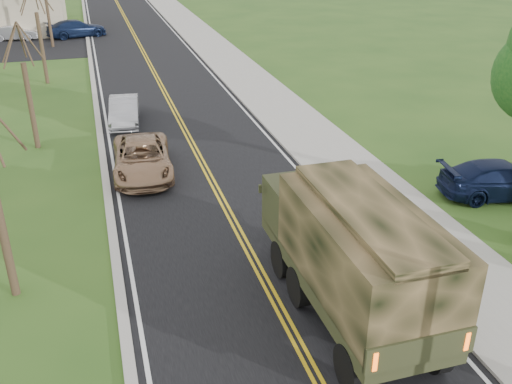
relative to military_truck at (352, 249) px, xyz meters
name	(u,v)px	position (x,y,z in m)	size (l,w,h in m)	color
road	(146,57)	(-1.68, 33.51, -2.07)	(8.00, 120.00, 0.01)	black
curb_right	(199,53)	(2.47, 33.51, -2.01)	(0.30, 120.00, 0.12)	#9E998E
sidewalk_right	(220,52)	(4.22, 33.51, -2.02)	(3.20, 120.00, 0.10)	#9E998E
curb_left	(90,60)	(-5.83, 33.51, -2.02)	(0.30, 120.00, 0.10)	#9E998E
bare_tree_b	(29,96)	(-8.68, 15.51, 0.40)	(1.83, 2.14, 5.73)	#38281C
bare_tree_c	(41,40)	(-8.68, 27.51, 0.70)	(2.04, 2.39, 6.42)	#38281C
bare_tree_d	(48,15)	(-8.68, 39.51, 0.48)	(1.88, 2.20, 5.91)	#38281C
military_truck	(352,249)	(0.00, 0.00, 0.00)	(2.61, 7.28, 3.62)	black
suv_champagne	(142,158)	(-4.26, 11.06, -1.37)	(2.33, 5.06, 1.40)	#9B7757
sedan_silver	(124,111)	(-4.46, 17.84, -1.39)	(1.44, 4.12, 1.36)	#A5A5AA
pickup_navy	(502,179)	(8.69, 5.09, -1.38)	(1.94, 4.76, 1.38)	#0E1634
lot_car_silver	(15,33)	(-11.89, 43.51, -1.43)	(1.36, 3.90, 1.28)	#BBBAC0
lot_car_navy	(77,28)	(-6.68, 43.51, -1.31)	(2.12, 5.22, 1.51)	#0F1B39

